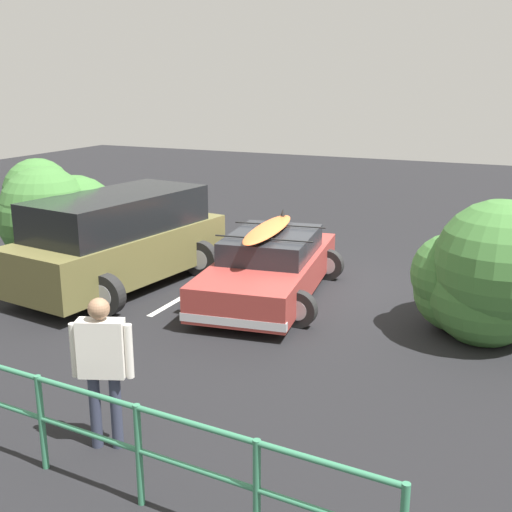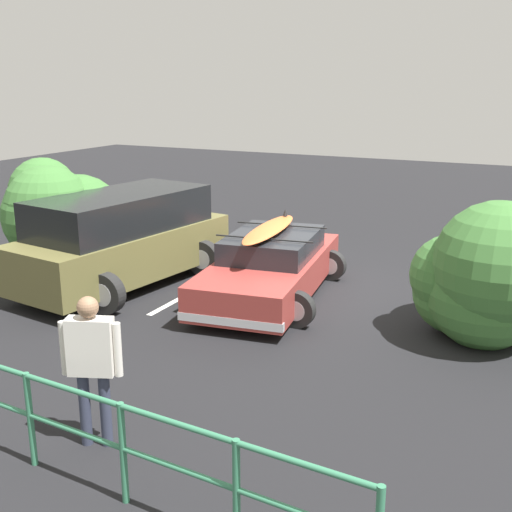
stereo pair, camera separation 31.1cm
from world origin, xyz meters
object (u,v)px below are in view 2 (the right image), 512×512
at_px(person_bystander, 91,358).
at_px(bush_near_right, 55,216).
at_px(bush_near_left, 490,274).
at_px(sedan_car, 270,266).
at_px(suv_car, 123,238).

xyz_separation_m(person_bystander, bush_near_right, (5.24, -5.05, 0.16)).
distance_m(bush_near_left, bush_near_right, 8.78).
xyz_separation_m(sedan_car, bush_near_right, (4.79, 0.57, 0.64)).
height_order(sedan_car, person_bystander, person_bystander).
relative_size(suv_car, person_bystander, 2.78).
distance_m(suv_car, person_bystander, 5.99).
distance_m(suv_car, bush_near_right, 1.87).
height_order(sedan_car, suv_car, suv_car).
height_order(suv_car, person_bystander, suv_car).
height_order(sedan_car, bush_near_right, bush_near_right).
bearing_deg(person_bystander, bush_near_right, -43.97).
distance_m(person_bystander, bush_near_left, 6.47).
bearing_deg(bush_near_left, suv_car, 3.88).
xyz_separation_m(sedan_car, bush_near_left, (-3.98, 0.20, 0.44)).
xyz_separation_m(bush_near_left, bush_near_right, (8.77, 0.36, 0.20)).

